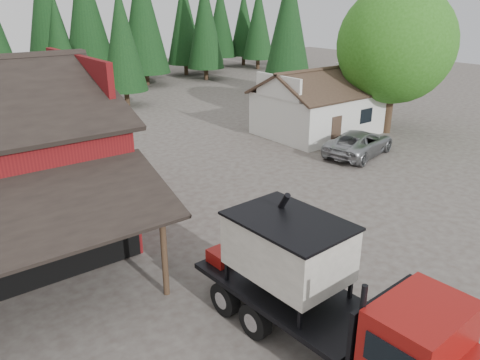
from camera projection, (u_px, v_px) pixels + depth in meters
ground at (330, 265)px, 17.09m from camera, size 120.00×120.00×0.00m
farmhouse at (319, 110)px, 33.49m from camera, size 8.60×6.42×4.65m
deciduous_tree at (396, 49)px, 32.00m from camera, size 8.00×8.00×10.20m
conifer_backdrop at (23, 94)px, 48.11m from camera, size 76.00×16.00×16.00m
near_pine_b at (122, 39)px, 40.53m from camera, size 3.96×3.96×10.40m
near_pine_c at (289, 23)px, 46.32m from camera, size 4.84×4.84×12.40m
feed_truck at (329, 294)px, 12.23m from camera, size 2.96×9.05×4.04m
silver_car at (359, 143)px, 28.93m from camera, size 6.07×3.82×1.56m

